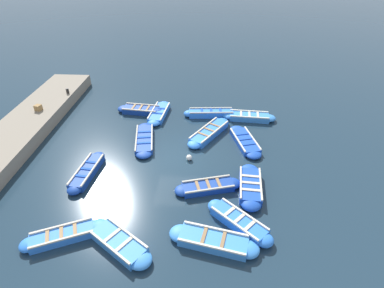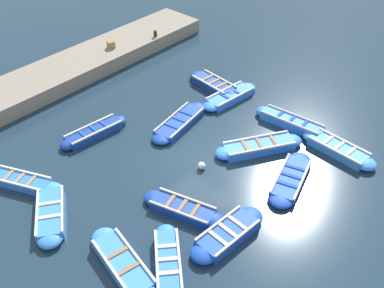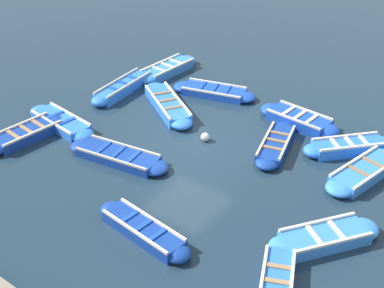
{
  "view_description": "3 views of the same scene",
  "coord_description": "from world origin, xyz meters",
  "px_view_note": "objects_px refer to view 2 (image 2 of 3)",
  "views": [
    {
      "loc": [
        -1.61,
        13.08,
        9.8
      ],
      "look_at": [
        -0.81,
        -0.9,
        0.26
      ],
      "focal_mm": 28.0,
      "sensor_mm": 36.0,
      "label": 1
    },
    {
      "loc": [
        -9.6,
        10.74,
        12.26
      ],
      "look_at": [
        0.49,
        -0.52,
        0.2
      ],
      "focal_mm": 42.0,
      "sensor_mm": 36.0,
      "label": 2
    },
    {
      "loc": [
        12.48,
        9.47,
        10.02
      ],
      "look_at": [
        -0.02,
        0.18,
        0.19
      ],
      "focal_mm": 50.0,
      "sensor_mm": 36.0,
      "label": 3
    }
  ],
  "objects_px": {
    "boat_outer_left": "(183,208)",
    "boat_outer_right": "(292,123)",
    "boat_bow_out": "(21,181)",
    "boat_inner_gap": "(230,97)",
    "boat_tucked": "(168,263)",
    "boat_end_of_row": "(338,149)",
    "boat_mid_row": "(228,234)",
    "wooden_crate": "(111,44)",
    "boat_far_corner": "(214,85)",
    "boat_alongside": "(291,179)",
    "boat_near_quay": "(94,132)",
    "buoy_orange_near": "(202,166)",
    "boat_broadside": "(180,122)",
    "bollard_north": "(155,34)",
    "boat_centre": "(123,264)",
    "boat_drifting": "(259,147)",
    "boat_stern_in": "(51,213)",
    "buoy_yellow_far": "(49,196)"
  },
  "relations": [
    {
      "from": "boat_outer_left",
      "to": "boat_outer_right",
      "type": "distance_m",
      "value": 7.24
    },
    {
      "from": "boat_bow_out",
      "to": "boat_outer_left",
      "type": "xyz_separation_m",
      "value": [
        -5.7,
        -3.17,
        -0.01
      ]
    },
    {
      "from": "boat_bow_out",
      "to": "boat_inner_gap",
      "type": "xyz_separation_m",
      "value": [
        -2.31,
        -10.3,
        0.0
      ]
    },
    {
      "from": "boat_tucked",
      "to": "boat_end_of_row",
      "type": "bearing_deg",
      "value": -98.35
    },
    {
      "from": "boat_bow_out",
      "to": "boat_outer_left",
      "type": "distance_m",
      "value": 6.53
    },
    {
      "from": "boat_mid_row",
      "to": "wooden_crate",
      "type": "bearing_deg",
      "value": -24.17
    },
    {
      "from": "boat_far_corner",
      "to": "wooden_crate",
      "type": "distance_m",
      "value": 6.49
    },
    {
      "from": "boat_alongside",
      "to": "boat_far_corner",
      "type": "bearing_deg",
      "value": -26.78
    },
    {
      "from": "boat_near_quay",
      "to": "buoy_orange_near",
      "type": "distance_m",
      "value": 5.27
    },
    {
      "from": "boat_broadside",
      "to": "bollard_north",
      "type": "relative_size",
      "value": 10.99
    },
    {
      "from": "boat_centre",
      "to": "boat_drifting",
      "type": "bearing_deg",
      "value": -88.31
    },
    {
      "from": "boat_centre",
      "to": "boat_stern_in",
      "type": "distance_m",
      "value": 3.65
    },
    {
      "from": "boat_stern_in",
      "to": "wooden_crate",
      "type": "height_order",
      "value": "wooden_crate"
    },
    {
      "from": "boat_mid_row",
      "to": "wooden_crate",
      "type": "xyz_separation_m",
      "value": [
        12.95,
        -5.81,
        0.76
      ]
    },
    {
      "from": "wooden_crate",
      "to": "boat_stern_in",
      "type": "bearing_deg",
      "value": 129.08
    },
    {
      "from": "boat_alongside",
      "to": "boat_mid_row",
      "type": "distance_m",
      "value": 3.9
    },
    {
      "from": "boat_mid_row",
      "to": "boat_tucked",
      "type": "bearing_deg",
      "value": 72.66
    },
    {
      "from": "bollard_north",
      "to": "boat_drifting",
      "type": "bearing_deg",
      "value": 159.49
    },
    {
      "from": "boat_drifting",
      "to": "boat_bow_out",
      "type": "bearing_deg",
      "value": 54.38
    },
    {
      "from": "boat_end_of_row",
      "to": "boat_mid_row",
      "type": "distance_m",
      "value": 6.81
    },
    {
      "from": "bollard_north",
      "to": "buoy_yellow_far",
      "type": "relative_size",
      "value": 1.23
    },
    {
      "from": "boat_tucked",
      "to": "boat_drifting",
      "type": "height_order",
      "value": "boat_tucked"
    },
    {
      "from": "boat_inner_gap",
      "to": "boat_mid_row",
      "type": "height_order",
      "value": "boat_mid_row"
    },
    {
      "from": "buoy_orange_near",
      "to": "buoy_yellow_far",
      "type": "xyz_separation_m",
      "value": [
        3.16,
        5.15,
        -0.02
      ]
    },
    {
      "from": "boat_far_corner",
      "to": "boat_mid_row",
      "type": "relative_size",
      "value": 1.02
    },
    {
      "from": "boat_centre",
      "to": "boat_tucked",
      "type": "bearing_deg",
      "value": -136.61
    },
    {
      "from": "boat_bow_out",
      "to": "boat_broadside",
      "type": "distance_m",
      "value": 7.31
    },
    {
      "from": "boat_alongside",
      "to": "boat_inner_gap",
      "type": "height_order",
      "value": "boat_inner_gap"
    },
    {
      "from": "boat_near_quay",
      "to": "wooden_crate",
      "type": "distance_m",
      "value": 7.16
    },
    {
      "from": "boat_alongside",
      "to": "buoy_orange_near",
      "type": "height_order",
      "value": "boat_alongside"
    },
    {
      "from": "boat_end_of_row",
      "to": "buoy_yellow_far",
      "type": "bearing_deg",
      "value": 55.19
    },
    {
      "from": "bollard_north",
      "to": "buoy_yellow_far",
      "type": "bearing_deg",
      "value": 117.31
    },
    {
      "from": "boat_broadside",
      "to": "boat_outer_right",
      "type": "bearing_deg",
      "value": -139.13
    },
    {
      "from": "boat_end_of_row",
      "to": "boat_alongside",
      "type": "relative_size",
      "value": 0.97
    },
    {
      "from": "boat_tucked",
      "to": "boat_inner_gap",
      "type": "relative_size",
      "value": 0.83
    },
    {
      "from": "boat_drifting",
      "to": "boat_centre",
      "type": "bearing_deg",
      "value": 91.69
    },
    {
      "from": "boat_bow_out",
      "to": "boat_alongside",
      "type": "xyz_separation_m",
      "value": [
        -7.79,
        -7.2,
        -0.02
      ]
    },
    {
      "from": "boat_inner_gap",
      "to": "buoy_yellow_far",
      "type": "height_order",
      "value": "boat_inner_gap"
    },
    {
      "from": "boat_broadside",
      "to": "boat_far_corner",
      "type": "height_order",
      "value": "boat_far_corner"
    },
    {
      "from": "boat_bow_out",
      "to": "boat_drifting",
      "type": "height_order",
      "value": "boat_drifting"
    },
    {
      "from": "boat_mid_row",
      "to": "bollard_north",
      "type": "distance_m",
      "value": 14.82
    },
    {
      "from": "boat_centre",
      "to": "boat_far_corner",
      "type": "distance_m",
      "value": 11.64
    },
    {
      "from": "boat_end_of_row",
      "to": "buoy_yellow_far",
      "type": "xyz_separation_m",
      "value": [
        6.82,
        9.81,
        -0.05
      ]
    },
    {
      "from": "buoy_yellow_far",
      "to": "bollard_north",
      "type": "bearing_deg",
      "value": -62.69
    },
    {
      "from": "boat_far_corner",
      "to": "boat_drifting",
      "type": "bearing_deg",
      "value": 150.67
    },
    {
      "from": "wooden_crate",
      "to": "boat_far_corner",
      "type": "bearing_deg",
      "value": -166.47
    },
    {
      "from": "boat_drifting",
      "to": "buoy_yellow_far",
      "type": "height_order",
      "value": "boat_drifting"
    },
    {
      "from": "boat_bow_out",
      "to": "boat_alongside",
      "type": "bearing_deg",
      "value": -137.25
    },
    {
      "from": "boat_outer_right",
      "to": "boat_drifting",
      "type": "xyz_separation_m",
      "value": [
        0.09,
        2.43,
        -0.01
      ]
    },
    {
      "from": "boat_centre",
      "to": "boat_outer_left",
      "type": "height_order",
      "value": "boat_centre"
    }
  ]
}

